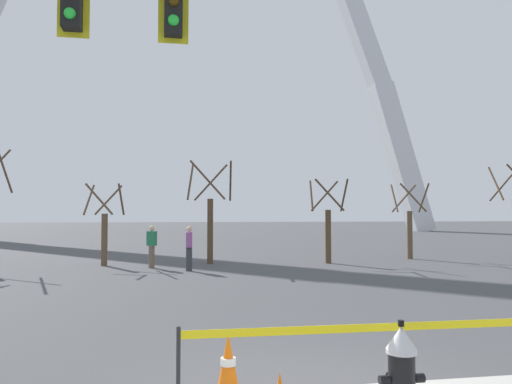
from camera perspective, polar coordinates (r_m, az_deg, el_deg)
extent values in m
cylinder|color=#B7B7BC|center=(5.31, 16.22, -17.01)|extent=(0.30, 0.30, 0.04)
cone|color=#B7B7BC|center=(5.28, 16.20, -15.64)|extent=(0.30, 0.30, 0.22)
cylinder|color=black|center=(5.25, 16.19, -14.16)|extent=(0.06, 0.06, 0.06)
cylinder|color=black|center=(5.32, 14.40, -20.03)|extent=(0.10, 0.09, 0.09)
cylinder|color=black|center=(5.47, 18.06, -19.49)|extent=(0.10, 0.09, 0.09)
cylinder|color=black|center=(5.59, 15.31, -20.13)|extent=(0.13, 0.14, 0.13)
cylinder|color=black|center=(5.66, 14.95, -19.92)|extent=(0.15, 0.03, 0.15)
cylinder|color=#232326|center=(5.04, -8.85, -20.30)|extent=(0.04, 0.04, 0.97)
cube|color=yellow|center=(5.57, 19.31, -14.14)|extent=(5.10, 0.06, 0.08)
cone|color=orange|center=(5.80, -3.18, -19.04)|extent=(0.28, 0.28, 0.70)
cylinder|color=white|center=(5.79, -3.18, -18.71)|extent=(0.17, 0.17, 0.08)
cube|color=gold|center=(8.04, -20.03, 19.70)|extent=(0.44, 0.03, 1.04)
sphere|color=green|center=(7.69, -20.44, 18.52)|extent=(0.16, 0.16, 0.16)
cube|color=black|center=(7.80, -9.37, 20.31)|extent=(0.26, 0.24, 0.90)
cube|color=gold|center=(7.93, -9.38, 19.92)|extent=(0.44, 0.03, 1.04)
sphere|color=#392706|center=(7.68, -9.36, 20.69)|extent=(0.16, 0.16, 0.16)
sphere|color=green|center=(7.57, -9.38, 18.74)|extent=(0.16, 0.16, 0.16)
cube|color=silver|center=(63.93, 11.69, 17.86)|extent=(7.18, 2.15, 14.68)
cube|color=silver|center=(62.39, 16.21, 3.68)|extent=(7.46, 2.40, 18.08)
cylinder|color=brown|center=(20.92, -26.76, 2.34)|extent=(0.24, 1.57, 1.74)
cylinder|color=brown|center=(20.62, -16.88, -5.21)|extent=(0.24, 0.24, 2.04)
cylinder|color=brown|center=(20.81, -18.48, -0.82)|extent=(0.30, 1.12, 1.23)
cylinder|color=brown|center=(20.48, -15.08, -0.84)|extent=(0.19, 1.12, 1.23)
cylinder|color=brown|center=(21.23, -16.44, -0.88)|extent=(1.12, 0.19, 1.23)
cylinder|color=brown|center=(20.01, -17.43, -0.77)|extent=(1.11, 0.32, 1.23)
cylinder|color=brown|center=(20.63, -5.23, -4.46)|extent=(0.24, 0.24, 2.65)
cylinder|color=brown|center=(20.77, -7.47, 1.22)|extent=(0.36, 1.43, 1.59)
cylinder|color=brown|center=(20.66, -2.92, 1.22)|extent=(0.22, 1.44, 1.59)
cylinder|color=brown|center=(21.48, -5.17, 1.09)|extent=(1.44, 0.22, 1.59)
cylinder|color=brown|center=(19.84, -5.54, 1.39)|extent=(1.42, 0.39, 1.59)
cylinder|color=brown|center=(20.95, 8.22, -5.03)|extent=(0.24, 0.24, 2.20)
cylinder|color=brown|center=(20.87, 6.32, -0.39)|extent=(0.31, 1.20, 1.33)
cylinder|color=brown|center=(21.10, 10.01, -0.39)|extent=(0.20, 1.21, 1.33)
cylinder|color=brown|center=(21.61, 7.80, -0.45)|extent=(1.21, 0.20, 1.33)
cylinder|color=brown|center=(20.26, 8.38, -0.31)|extent=(1.19, 0.34, 1.33)
cylinder|color=brown|center=(23.76, 17.11, -4.69)|extent=(0.24, 0.24, 2.17)
cylinder|color=brown|center=(23.58, 15.48, -0.66)|extent=(0.31, 1.18, 1.31)
cylinder|color=brown|center=(24.01, 18.55, -0.65)|extent=(0.20, 1.19, 1.31)
cylinder|color=brown|center=(24.38, 16.48, -0.71)|extent=(1.19, 0.20, 1.31)
cylinder|color=brown|center=(23.10, 17.47, -0.60)|extent=(1.18, 0.34, 1.31)
cylinder|color=brown|center=(25.14, 25.63, 0.92)|extent=(0.37, 1.45, 1.61)
cylinder|color=brown|center=(26.22, 26.39, 0.81)|extent=(1.46, 0.23, 1.61)
cylinder|color=#38383D|center=(18.13, -7.63, -7.58)|extent=(0.22, 0.22, 0.84)
cube|color=#995193|center=(18.08, -7.62, -5.41)|extent=(0.24, 0.36, 0.54)
sphere|color=beige|center=(18.07, -7.61, -4.20)|extent=(0.20, 0.20, 0.20)
cylinder|color=brown|center=(19.38, -11.80, -7.22)|extent=(0.22, 0.22, 0.84)
cube|color=#23754C|center=(19.34, -11.78, -5.19)|extent=(0.39, 0.34, 0.54)
sphere|color=beige|center=(19.32, -11.77, -4.06)|extent=(0.20, 0.20, 0.20)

